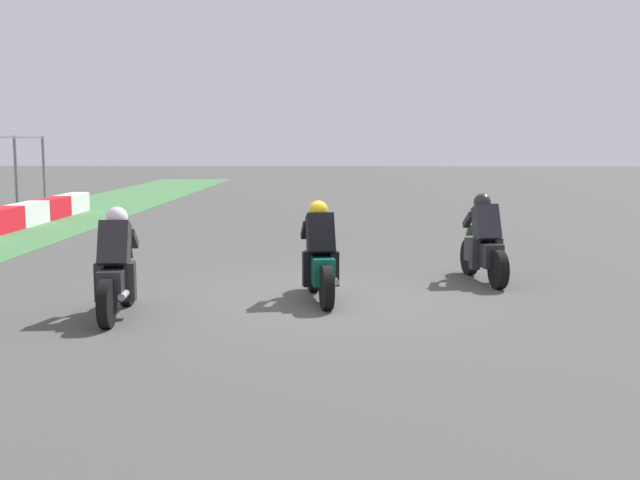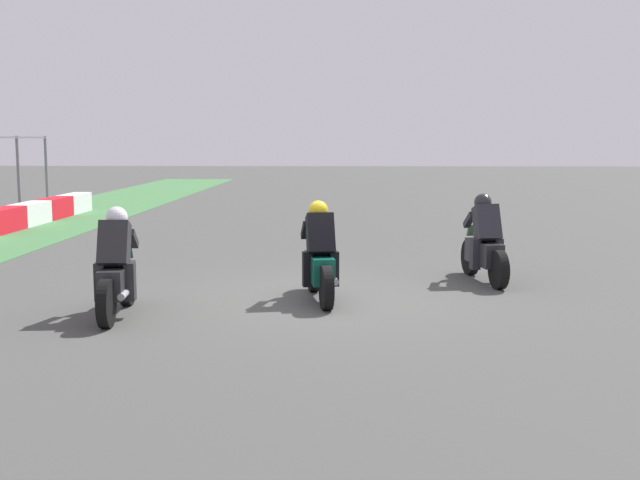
% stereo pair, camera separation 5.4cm
% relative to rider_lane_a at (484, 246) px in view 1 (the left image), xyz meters
% --- Properties ---
extents(ground_plane, '(120.00, 120.00, 0.00)m').
position_rel_rider_lane_a_xyz_m(ground_plane, '(-1.56, 2.76, -0.62)').
color(ground_plane, '#454643').
extents(rider_lane_a, '(2.03, 0.61, 1.51)m').
position_rel_rider_lane_a_xyz_m(rider_lane_a, '(0.00, 0.00, 0.00)').
color(rider_lane_a, black).
rests_on(rider_lane_a, ground_plane).
extents(rider_lane_b, '(2.03, 0.61, 1.51)m').
position_rel_rider_lane_a_xyz_m(rider_lane_b, '(-1.66, 2.77, 0.00)').
color(rider_lane_b, black).
rests_on(rider_lane_b, ground_plane).
extents(rider_lane_c, '(2.04, 0.55, 1.51)m').
position_rel_rider_lane_a_xyz_m(rider_lane_c, '(-2.82, 5.53, 0.00)').
color(rider_lane_c, black).
rests_on(rider_lane_c, ground_plane).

